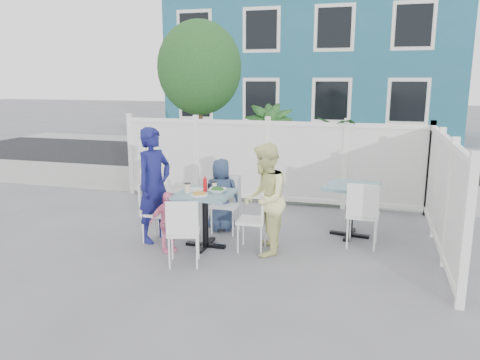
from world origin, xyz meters
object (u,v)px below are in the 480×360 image
(boy, at_px, (221,195))
(toddler, at_px, (167,222))
(chair_right, at_px, (257,215))
(spare_table, at_px, (351,197))
(chair_near, at_px, (183,228))
(man, at_px, (154,185))
(utility_cabinet, at_px, (187,153))
(main_table, at_px, (205,205))
(woman, at_px, (265,199))
(chair_left, at_px, (153,207))
(chair_back, at_px, (227,199))

(boy, bearing_deg, toddler, 55.14)
(chair_right, height_order, boy, boy)
(boy, bearing_deg, spare_table, 174.32)
(chair_near, xyz_separation_m, man, (-0.79, 0.83, 0.33))
(utility_cabinet, distance_m, toddler, 4.76)
(chair_near, distance_m, toddler, 0.63)
(main_table, relative_size, woman, 0.52)
(spare_table, distance_m, chair_left, 2.98)
(chair_back, bearing_deg, utility_cabinet, -58.64)
(utility_cabinet, xyz_separation_m, woman, (2.85, -4.20, 0.13))
(man, bearing_deg, chair_left, 140.50)
(chair_left, xyz_separation_m, toddler, (0.39, -0.36, -0.09))
(utility_cabinet, distance_m, chair_left, 4.29)
(chair_back, distance_m, chair_near, 1.55)
(chair_left, xyz_separation_m, woman, (1.70, -0.06, 0.26))
(main_table, distance_m, chair_right, 0.76)
(chair_left, relative_size, boy, 0.76)
(utility_cabinet, xyz_separation_m, chair_right, (2.73, -4.12, -0.13))
(man, distance_m, toddler, 0.67)
(spare_table, bearing_deg, chair_back, -172.16)
(utility_cabinet, distance_m, chair_right, 4.95)
(spare_table, xyz_separation_m, chair_left, (-2.81, -1.00, -0.11))
(chair_right, height_order, toddler, chair_right)
(toddler, bearing_deg, boy, 26.33)
(utility_cabinet, bearing_deg, chair_back, -68.04)
(main_table, relative_size, man, 0.47)
(spare_table, height_order, toddler, toddler)
(chair_left, xyz_separation_m, chair_right, (1.59, 0.01, 0.00))
(chair_left, distance_m, man, 0.34)
(spare_table, distance_m, chair_near, 2.70)
(chair_back, distance_m, man, 1.19)
(man, relative_size, toddler, 1.98)
(chair_right, xyz_separation_m, chair_near, (-0.77, -0.83, 0.00))
(chair_back, xyz_separation_m, toddler, (-0.52, -1.10, -0.09))
(chair_back, bearing_deg, man, 39.44)
(chair_back, distance_m, boy, 0.11)
(chair_right, bearing_deg, chair_near, 134.10)
(chair_right, height_order, woman, woman)
(chair_near, height_order, boy, boy)
(utility_cabinet, relative_size, chair_left, 1.46)
(chair_right, height_order, chair_near, chair_near)
(chair_right, xyz_separation_m, man, (-1.56, 0.00, 0.33))
(spare_table, bearing_deg, toddler, -150.64)
(spare_table, distance_m, boy, 2.01)
(main_table, bearing_deg, man, 175.54)
(chair_near, bearing_deg, boy, 72.07)
(boy, bearing_deg, chair_near, 76.47)
(woman, xyz_separation_m, boy, (-0.88, 0.79, -0.19))
(utility_cabinet, bearing_deg, chair_near, -77.57)
(chair_left, bearing_deg, main_table, 92.06)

